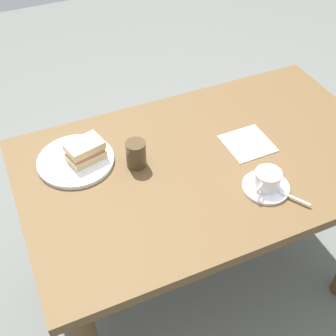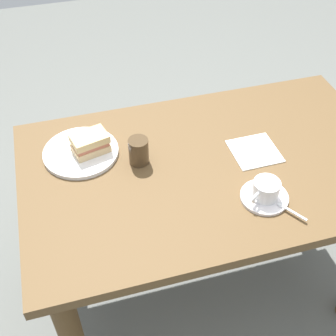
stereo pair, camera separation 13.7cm
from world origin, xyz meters
name	(u,v)px [view 1 (the left image)]	position (x,y,z in m)	size (l,w,h in m)	color
ground_plane	(197,279)	(0.00, 0.00, 0.00)	(6.00, 6.00, 0.00)	#5F615C
dining_table	(205,187)	(0.00, 0.00, 0.58)	(1.21, 0.74, 0.71)	brown
sandwich_plate	(76,161)	(0.39, -0.16, 0.72)	(0.25, 0.25, 0.01)	white
sandwich_front	(85,151)	(0.36, -0.15, 0.76)	(0.13, 0.10, 0.06)	#DCB982
coffee_saucer	(266,187)	(-0.10, 0.18, 0.72)	(0.14, 0.14, 0.01)	white
coffee_cup	(267,179)	(-0.10, 0.19, 0.75)	(0.10, 0.08, 0.06)	white
spoon	(289,196)	(-0.14, 0.25, 0.73)	(0.06, 0.09, 0.01)	silver
napkin	(248,143)	(-0.16, -0.01, 0.71)	(0.15, 0.15, 0.00)	white
drinking_glass	(136,154)	(0.22, -0.07, 0.76)	(0.06, 0.06, 0.09)	#483622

